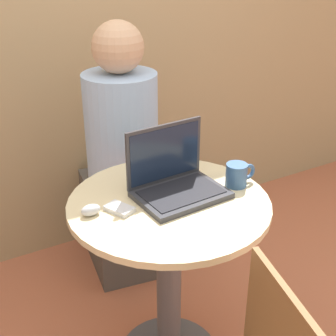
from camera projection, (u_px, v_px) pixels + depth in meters
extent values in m
cube|color=tan|center=(60.00, 5.00, 2.20)|extent=(7.00, 0.05, 2.60)
cylinder|color=#4C4C51|center=(169.00, 286.00, 1.80)|extent=(0.09, 0.09, 0.71)
cylinder|color=beige|center=(169.00, 204.00, 1.64)|extent=(0.71, 0.71, 0.02)
cube|color=#2D2D33|center=(181.00, 195.00, 1.65)|extent=(0.32, 0.24, 0.02)
cube|color=black|center=(181.00, 192.00, 1.65)|extent=(0.28, 0.19, 0.00)
cube|color=#2D2D33|center=(164.00, 153.00, 1.68)|extent=(0.31, 0.03, 0.22)
cube|color=#141E33|center=(165.00, 154.00, 1.68)|extent=(0.29, 0.02, 0.19)
cube|color=silver|center=(120.00, 209.00, 1.57)|extent=(0.09, 0.11, 0.02)
ellipsoid|color=#B2B2B7|center=(91.00, 210.00, 1.54)|extent=(0.07, 0.04, 0.04)
cylinder|color=#335684|center=(236.00, 175.00, 1.72)|extent=(0.08, 0.08, 0.09)
torus|color=#335684|center=(248.00, 172.00, 1.74)|extent=(0.06, 0.01, 0.06)
cube|color=#4C4742|center=(120.00, 223.00, 2.46)|extent=(0.38, 0.51, 0.47)
cylinder|color=#9EBCE5|center=(122.00, 137.00, 2.13)|extent=(0.33, 0.33, 0.59)
sphere|color=tan|center=(118.00, 47.00, 1.95)|extent=(0.22, 0.22, 0.22)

